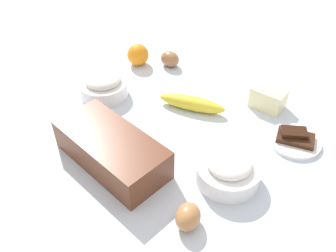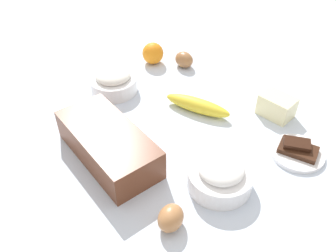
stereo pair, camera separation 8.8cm
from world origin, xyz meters
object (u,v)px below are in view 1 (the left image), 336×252
object	(u,v)px
egg_near_butter	(188,217)
orange_fruit	(138,55)
flour_bowl	(104,86)
banana	(192,103)
loaf_pan	(111,149)
sugar_bowl	(228,169)
egg_beside_bowl	(170,59)
chocolate_plate	(295,139)
butter_block	(268,98)

from	to	relation	value
egg_near_butter	orange_fruit	bearing A→B (deg)	-42.85
flour_bowl	banana	xyz separation A→B (m)	(-0.25, -0.09, -0.01)
loaf_pan	banana	world-z (taller)	loaf_pan
sugar_bowl	egg_beside_bowl	size ratio (longest dim) A/B	2.19
egg_near_butter	chocolate_plate	distance (m)	0.37
loaf_pan	sugar_bowl	bearing A→B (deg)	-147.46
banana	egg_near_butter	distance (m)	0.38
loaf_pan	butter_block	world-z (taller)	loaf_pan
butter_block	chocolate_plate	distance (m)	0.16
loaf_pan	chocolate_plate	bearing A→B (deg)	-127.11
sugar_bowl	orange_fruit	xyz separation A→B (m)	(0.48, -0.28, 0.00)
loaf_pan	egg_near_butter	xyz separation A→B (m)	(-0.24, 0.05, -0.02)
orange_fruit	sugar_bowl	bearing A→B (deg)	149.31
sugar_bowl	egg_near_butter	xyz separation A→B (m)	(0.01, 0.15, -0.01)
orange_fruit	chocolate_plate	bearing A→B (deg)	172.16
loaf_pan	flour_bowl	bearing A→B (deg)	-33.76
loaf_pan	orange_fruit	world-z (taller)	loaf_pan
flour_bowl	chocolate_plate	distance (m)	0.55
loaf_pan	chocolate_plate	distance (m)	0.46
sugar_bowl	orange_fruit	size ratio (longest dim) A/B	2.04
loaf_pan	butter_block	xyz separation A→B (m)	(-0.22, -0.41, -0.01)
butter_block	chocolate_plate	size ratio (longest dim) A/B	0.69
flour_bowl	banana	world-z (taller)	flour_bowl
egg_beside_bowl	egg_near_butter	bearing A→B (deg)	127.73
butter_block	egg_beside_bowl	size ratio (longest dim) A/B	1.37
sugar_bowl	egg_beside_bowl	bearing A→B (deg)	-40.98
banana	egg_near_butter	world-z (taller)	egg_near_butter
sugar_bowl	chocolate_plate	bearing A→B (deg)	-112.03
loaf_pan	egg_near_butter	world-z (taller)	loaf_pan
egg_beside_bowl	chocolate_plate	world-z (taller)	egg_beside_bowl
orange_fruit	chocolate_plate	xyz separation A→B (m)	(-0.56, 0.08, -0.02)
loaf_pan	sugar_bowl	xyz separation A→B (m)	(-0.25, -0.10, -0.01)
flour_bowl	loaf_pan	bearing A→B (deg)	136.33
banana	chocolate_plate	world-z (taller)	banana
loaf_pan	flour_bowl	distance (m)	0.28
loaf_pan	orange_fruit	distance (m)	0.45
egg_near_butter	loaf_pan	bearing A→B (deg)	-10.89
loaf_pan	orange_fruit	xyz separation A→B (m)	(0.23, -0.39, -0.01)
chocolate_plate	flour_bowl	bearing A→B (deg)	12.57
egg_beside_bowl	banana	bearing A→B (deg)	139.08
banana	chocolate_plate	size ratio (longest dim) A/B	1.46
sugar_bowl	butter_block	distance (m)	0.31
flour_bowl	egg_near_butter	distance (m)	0.50
butter_block	egg_near_butter	xyz separation A→B (m)	(-0.02, 0.46, -0.01)
banana	chocolate_plate	bearing A→B (deg)	-174.06
banana	chocolate_plate	xyz separation A→B (m)	(-0.29, -0.03, -0.01)
butter_block	flour_bowl	bearing A→B (deg)	27.87
banana	orange_fruit	bearing A→B (deg)	-21.27
butter_block	sugar_bowl	bearing A→B (deg)	96.13
flour_bowl	butter_block	xyz separation A→B (m)	(-0.42, -0.22, -0.00)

